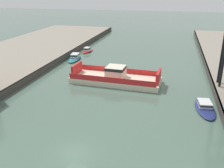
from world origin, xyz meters
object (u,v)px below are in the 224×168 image
chain_ferry (116,78)px  moored_boat_mid_left (205,107)px  moored_boat_near_left (75,57)px  moored_boat_near_right (87,50)px

chain_ferry → moored_boat_mid_left: (16.81, -8.49, -0.63)m
moored_boat_near_left → moored_boat_mid_left: bearing=-36.3°
moored_boat_near_left → chain_ferry: bearing=-44.7°
moored_boat_near_left → moored_boat_near_right: size_ratio=1.38×
moored_boat_mid_left → moored_boat_near_left: bearing=143.7°
moored_boat_near_left → moored_boat_mid_left: 39.47m
moored_boat_near_left → moored_boat_near_right: 8.88m
chain_ferry → moored_boat_near_right: 27.79m
chain_ferry → moored_boat_near_right: size_ratio=3.10×
chain_ferry → moored_boat_mid_left: bearing=-26.8°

